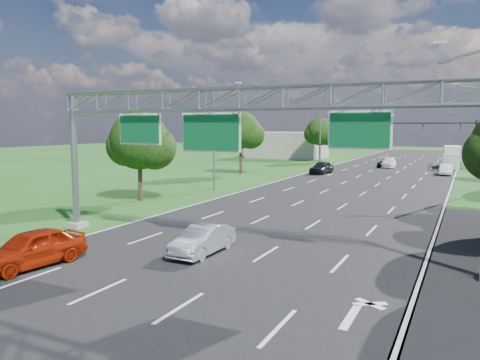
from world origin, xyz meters
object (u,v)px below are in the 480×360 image
Objects in this scene: red_coupe at (32,248)px; silver_sedan at (203,240)px; sign_gantry at (243,111)px; traffic_signal at (449,133)px; box_truck at (452,157)px.

silver_sedan is (5.68, 5.12, -0.13)m from red_coupe.
silver_sedan is at bearing 48.98° from red_coupe.
red_coupe is (-7.01, -6.88, -6.06)m from sign_gantry.
traffic_signal is 2.51× the size of red_coupe.
red_coupe is (-14.16, -59.88, -4.34)m from traffic_signal.
silver_sedan is at bearing -102.98° from box_truck.
sign_gantry is at bearing -97.68° from traffic_signal.
sign_gantry is at bearing 53.27° from silver_sedan.
silver_sedan is (-1.33, -1.75, -6.20)m from sign_gantry.
sign_gantry is at bearing -101.93° from box_truck.
sign_gantry is 56.93m from box_truck.
sign_gantry is 1.92× the size of traffic_signal.
sign_gantry reaches higher than silver_sedan.
traffic_signal is 61.68m from red_coupe.
red_coupe is at bearing -135.55° from sign_gantry.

